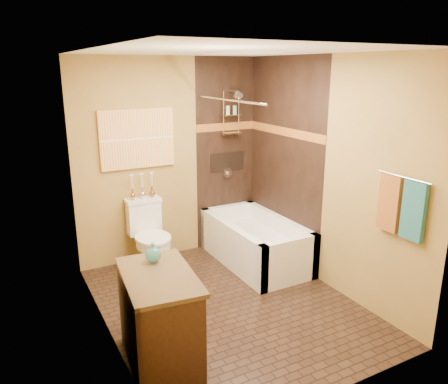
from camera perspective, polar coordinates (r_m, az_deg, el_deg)
floor at (r=4.66m, az=0.51°, el=-14.44°), size 3.00×3.00×0.00m
wall_left at (r=3.77m, az=-15.66°, el=-1.78°), size 0.02×3.00×2.50m
wall_right at (r=4.85m, az=13.09°, el=2.30°), size 0.02×3.00×2.50m
wall_back at (r=5.50m, az=-7.00°, el=4.18°), size 2.40×0.02×2.50m
wall_front at (r=3.02m, az=14.47°, el=-6.16°), size 2.40×0.02×2.50m
ceiling at (r=4.03m, az=0.60°, el=17.94°), size 3.00×3.00×0.00m
alcove_tile_back at (r=5.81m, az=0.19°, el=4.93°), size 0.85×0.01×2.50m
alcove_tile_right at (r=5.41m, az=7.79°, el=3.96°), size 0.01×1.50×2.50m
mosaic_band_back at (r=5.74m, az=0.24°, el=8.54°), size 0.85×0.01×0.10m
mosaic_band_right at (r=5.34m, az=7.86°, el=7.84°), size 0.01×1.50×0.10m
alcove_niche at (r=5.84m, az=0.44°, el=3.97°), size 0.50×0.01×0.25m
shower_fixtures at (r=5.66m, az=0.96°, el=8.90°), size 0.24×0.33×1.16m
curtain_rod at (r=4.89m, az=0.46°, el=11.96°), size 0.03×1.55×0.03m
towel_bar at (r=4.06m, az=22.44°, el=1.78°), size 0.02×0.55×0.02m
towel_teal at (r=4.06m, az=23.53°, el=-2.30°), size 0.05×0.22×0.52m
towel_rust at (r=4.22m, az=20.80°, el=-1.37°), size 0.05×0.22×0.52m
sunset_painting at (r=5.29m, az=-11.24°, el=6.84°), size 0.90×0.04×0.70m
vanity_mirror at (r=3.21m, az=-13.66°, el=-0.03°), size 0.01×1.00×0.90m
bathtub at (r=5.51m, az=4.09°, el=-6.94°), size 0.80×1.50×0.55m
toilet at (r=5.33m, az=-9.71°, el=-5.61°), size 0.43×0.63×0.83m
vanity at (r=3.73m, az=-8.45°, el=-16.02°), size 0.64×0.95×0.79m
teal_bottle at (r=3.72m, az=-9.28°, el=-7.80°), size 0.16×0.16×0.21m
bud_vases at (r=5.32m, az=-10.65°, el=0.87°), size 0.31×0.06×0.30m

